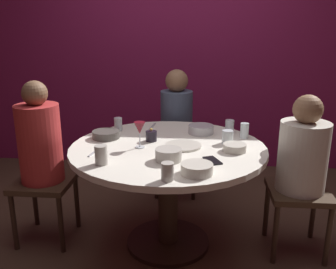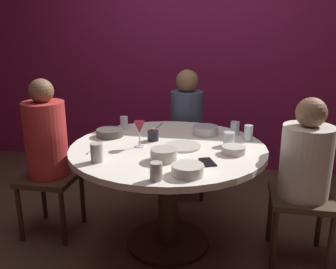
% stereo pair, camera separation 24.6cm
% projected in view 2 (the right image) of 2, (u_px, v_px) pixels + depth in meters
% --- Properties ---
extents(ground_plane, '(8.00, 8.00, 0.00)m').
position_uv_depth(ground_plane, '(168.00, 243.00, 2.70)').
color(ground_plane, '#4C3828').
extents(back_wall, '(6.00, 0.10, 2.60)m').
position_uv_depth(back_wall, '(198.00, 48.00, 3.90)').
color(back_wall, maroon).
rests_on(back_wall, ground).
extents(dining_table, '(1.33, 1.33, 0.75)m').
position_uv_depth(dining_table, '(168.00, 167.00, 2.53)').
color(dining_table, silver).
rests_on(dining_table, ground).
extents(seated_diner_left, '(0.40, 0.40, 1.19)m').
position_uv_depth(seated_diner_left, '(46.00, 142.00, 2.66)').
color(seated_diner_left, '#3F2D1E').
rests_on(seated_diner_left, ground).
extents(seated_diner_back, '(0.40, 0.40, 1.17)m').
position_uv_depth(seated_diner_back, '(187.00, 119.00, 3.34)').
color(seated_diner_back, '#3F2D1E').
rests_on(seated_diner_back, ground).
extents(seated_diner_right, '(0.40, 0.40, 1.12)m').
position_uv_depth(seated_diner_right, '(306.00, 163.00, 2.34)').
color(seated_diner_right, '#3F2D1E').
rests_on(seated_diner_right, ground).
extents(candle_holder, '(0.08, 0.08, 0.09)m').
position_uv_depth(candle_holder, '(153.00, 135.00, 2.59)').
color(candle_holder, black).
rests_on(candle_holder, dining_table).
extents(wine_glass, '(0.08, 0.08, 0.18)m').
position_uv_depth(wine_glass, '(139.00, 128.00, 2.43)').
color(wine_glass, silver).
rests_on(wine_glass, dining_table).
extents(dinner_plate, '(0.25, 0.25, 0.01)m').
position_uv_depth(dinner_plate, '(183.00, 146.00, 2.46)').
color(dinner_plate, beige).
rests_on(dinner_plate, dining_table).
extents(cell_phone, '(0.12, 0.16, 0.01)m').
position_uv_depth(cell_phone, '(208.00, 162.00, 2.18)').
color(cell_phone, black).
rests_on(cell_phone, dining_table).
extents(bowl_serving_large, '(0.19, 0.19, 0.06)m').
position_uv_depth(bowl_serving_large, '(205.00, 130.00, 2.74)').
color(bowl_serving_large, '#B7B7BC').
rests_on(bowl_serving_large, dining_table).
extents(bowl_salad_center, '(0.15, 0.15, 0.05)m').
position_uv_depth(bowl_salad_center, '(234.00, 150.00, 2.33)').
color(bowl_salad_center, beige).
rests_on(bowl_salad_center, dining_table).
extents(bowl_small_white, '(0.16, 0.16, 0.07)m').
position_uv_depth(bowl_small_white, '(164.00, 155.00, 2.21)').
color(bowl_small_white, '#B2ADA3').
rests_on(bowl_small_white, dining_table).
extents(bowl_sauce_side, '(0.20, 0.20, 0.05)m').
position_uv_depth(bowl_sauce_side, '(110.00, 133.00, 2.69)').
color(bowl_sauce_side, '#4C4742').
rests_on(bowl_sauce_side, dining_table).
extents(bowl_rice_portion, '(0.18, 0.18, 0.06)m').
position_uv_depth(bowl_rice_portion, '(188.00, 170.00, 2.00)').
color(bowl_rice_portion, beige).
rests_on(bowl_rice_portion, dining_table).
extents(cup_near_candle, '(0.08, 0.08, 0.09)m').
position_uv_depth(cup_near_candle, '(229.00, 139.00, 2.48)').
color(cup_near_candle, silver).
rests_on(cup_near_candle, dining_table).
extents(cup_by_left_diner, '(0.07, 0.07, 0.10)m').
position_uv_depth(cup_by_left_diner, '(156.00, 171.00, 1.92)').
color(cup_by_left_diner, '#B2ADA3').
rests_on(cup_by_left_diner, dining_table).
extents(cup_by_right_diner, '(0.06, 0.06, 0.10)m').
position_uv_depth(cup_by_right_diner, '(124.00, 123.00, 2.87)').
color(cup_by_right_diner, silver).
rests_on(cup_by_right_diner, dining_table).
extents(cup_center_front, '(0.07, 0.07, 0.10)m').
position_uv_depth(cup_center_front, '(235.00, 128.00, 2.74)').
color(cup_center_front, silver).
rests_on(cup_center_front, dining_table).
extents(cup_far_edge, '(0.06, 0.06, 0.11)m').
position_uv_depth(cup_far_edge, '(248.00, 133.00, 2.59)').
color(cup_far_edge, silver).
rests_on(cup_far_edge, dining_table).
extents(cup_beside_wine, '(0.07, 0.07, 0.11)m').
position_uv_depth(cup_beside_wine, '(97.00, 153.00, 2.18)').
color(cup_beside_wine, '#B2ADA3').
rests_on(cup_beside_wine, dining_table).
extents(fork_near_plate, '(0.04, 0.18, 0.01)m').
position_uv_depth(fork_near_plate, '(94.00, 149.00, 2.40)').
color(fork_near_plate, '#B7B7BC').
rests_on(fork_near_plate, dining_table).
extents(knife_near_plate, '(0.03, 0.18, 0.01)m').
position_uv_depth(knife_near_plate, '(159.00, 126.00, 2.97)').
color(knife_near_plate, '#B7B7BC').
rests_on(knife_near_plate, dining_table).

